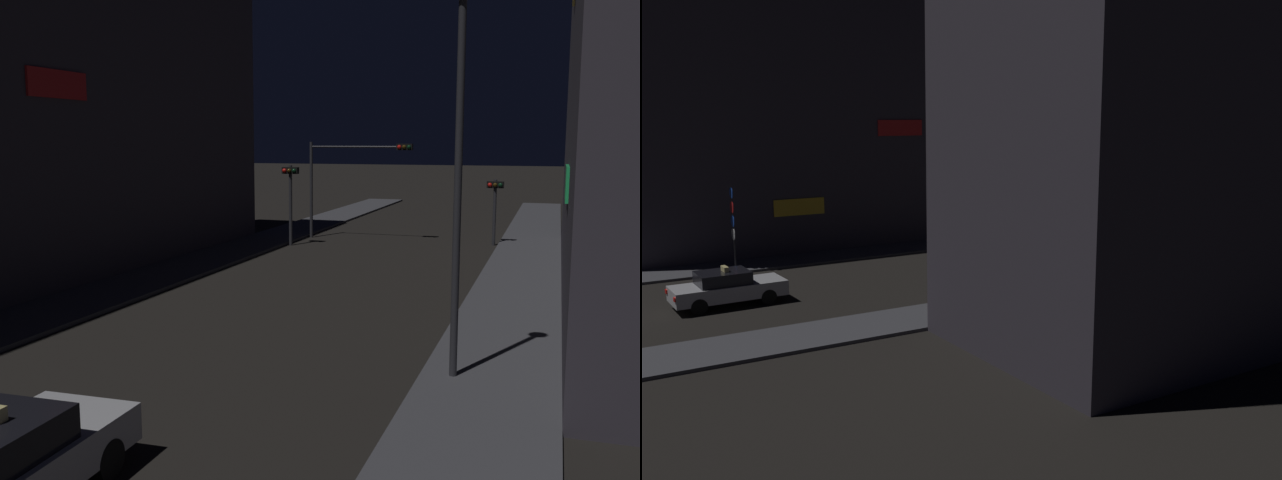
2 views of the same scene
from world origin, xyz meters
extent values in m
cube|color=#424247|center=(-6.39, 28.01, 0.06)|extent=(2.88, 60.02, 0.13)
cube|color=#424247|center=(6.39, 28.01, 0.06)|extent=(2.88, 60.02, 0.13)
cube|color=red|center=(-7.79, 18.30, 6.86)|extent=(0.08, 2.80, 0.90)
cube|color=#26CC66|center=(7.79, 19.17, 3.95)|extent=(0.08, 2.80, 0.90)
cylinder|color=black|center=(-0.25, 7.59, 0.32)|extent=(0.24, 0.65, 0.64)
cylinder|color=black|center=(1.35, 7.64, 0.32)|extent=(0.24, 0.65, 0.64)
cylinder|color=#2D2D33|center=(-4.70, 33.96, 2.51)|extent=(0.16, 0.16, 5.01)
cylinder|color=#2D2D33|center=(-2.22, 33.96, 4.76)|extent=(4.94, 0.10, 0.10)
cube|color=black|center=(0.25, 33.96, 4.76)|extent=(0.80, 0.28, 0.32)
sphere|color=red|center=(0.00, 33.79, 4.76)|extent=(0.20, 0.20, 0.20)
sphere|color=#3F2D0C|center=(0.25, 33.79, 4.76)|extent=(0.20, 0.20, 0.20)
sphere|color=#0C3319|center=(0.49, 33.79, 4.76)|extent=(0.20, 0.20, 0.20)
cylinder|color=#2D2D33|center=(-4.70, 30.94, 1.95)|extent=(0.16, 0.16, 3.90)
cube|color=black|center=(-4.70, 30.94, 3.65)|extent=(0.80, 0.28, 0.32)
sphere|color=red|center=(-4.94, 30.77, 3.65)|extent=(0.20, 0.20, 0.20)
sphere|color=#3F2D0C|center=(-4.70, 30.77, 3.65)|extent=(0.20, 0.20, 0.20)
sphere|color=#0C3319|center=(-4.45, 30.77, 3.65)|extent=(0.20, 0.20, 0.20)
cylinder|color=#2D2D33|center=(4.70, 34.09, 1.61)|extent=(0.16, 0.16, 3.21)
cube|color=black|center=(4.70, 34.09, 2.96)|extent=(0.80, 0.28, 0.32)
sphere|color=red|center=(4.45, 33.92, 2.96)|extent=(0.20, 0.20, 0.20)
sphere|color=#3F2D0C|center=(4.70, 33.92, 2.96)|extent=(0.20, 0.20, 0.20)
sphere|color=#0C3319|center=(4.94, 33.92, 2.96)|extent=(0.20, 0.20, 0.20)
cylinder|color=#2D2D33|center=(5.63, 13.72, 3.96)|extent=(0.16, 0.16, 7.67)
camera|label=1|loc=(7.57, -0.74, 5.04)|focal=39.42mm
camera|label=2|loc=(29.20, -0.23, 7.64)|focal=39.72mm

